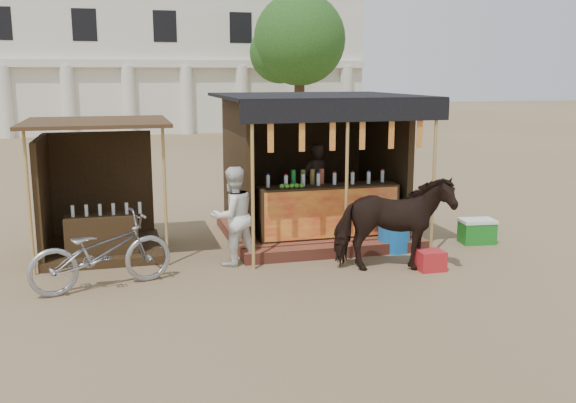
{
  "coord_description": "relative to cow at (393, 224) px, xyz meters",
  "views": [
    {
      "loc": [
        -2.66,
        -8.39,
        3.16
      ],
      "look_at": [
        0.0,
        1.6,
        1.1
      ],
      "focal_mm": 40.0,
      "sensor_mm": 36.0,
      "label": 1
    }
  ],
  "objects": [
    {
      "name": "motorbike",
      "position": [
        -4.54,
        0.31,
        -0.23
      ],
      "size": [
        2.25,
        1.32,
        1.12
      ],
      "primitive_type": "imported",
      "rotation": [
        0.0,
        0.0,
        1.86
      ],
      "color": "#93939B",
      "rests_on": "ground"
    },
    {
      "name": "cow",
      "position": [
        0.0,
        0.0,
        0.0
      ],
      "size": [
        1.99,
        1.18,
        1.57
      ],
      "primitive_type": "imported",
      "rotation": [
        0.0,
        0.0,
        1.38
      ],
      "color": "black",
      "rests_on": "ground"
    },
    {
      "name": "red_crate",
      "position": [
        0.63,
        -0.12,
        -0.62
      ],
      "size": [
        0.43,
        0.37,
        0.33
      ],
      "primitive_type": "cube",
      "rotation": [
        0.0,
        0.0,
        -0.01
      ],
      "color": "#AD1C21",
      "rests_on": "ground"
    },
    {
      "name": "secondary_stall",
      "position": [
        -4.73,
        2.34,
        0.06
      ],
      "size": [
        2.4,
        2.4,
        2.38
      ],
      "color": "#322312",
      "rests_on": "ground"
    },
    {
      "name": "blue_barrel",
      "position": [
        0.52,
        1.1,
        -0.44
      ],
      "size": [
        0.59,
        0.59,
        0.7
      ],
      "primitive_type": "cylinder",
      "rotation": [
        0.0,
        0.0,
        -0.04
      ],
      "color": "blue",
      "rests_on": "ground"
    },
    {
      "name": "bystander",
      "position": [
        -2.43,
        1.05,
        0.04
      ],
      "size": [
        0.98,
        0.88,
        1.66
      ],
      "primitive_type": "imported",
      "rotation": [
        0.0,
        0.0,
        3.5
      ],
      "color": "white",
      "rests_on": "ground"
    },
    {
      "name": "tree",
      "position": [
        4.24,
        21.25,
        3.85
      ],
      "size": [
        4.5,
        4.4,
        7.0
      ],
      "color": "#382314",
      "rests_on": "ground"
    },
    {
      "name": "main_stall",
      "position": [
        -0.56,
        2.46,
        0.24
      ],
      "size": [
        3.6,
        3.61,
        2.78
      ],
      "color": "brown",
      "rests_on": "ground"
    },
    {
      "name": "background_building",
      "position": [
        -3.57,
        29.05,
        3.19
      ],
      "size": [
        26.0,
        7.45,
        8.18
      ],
      "color": "silver",
      "rests_on": "ground"
    },
    {
      "name": "cooler",
      "position": [
        2.29,
        1.22,
        -0.55
      ],
      "size": [
        0.69,
        0.51,
        0.46
      ],
      "color": "#1A751E",
      "rests_on": "ground"
    },
    {
      "name": "ground",
      "position": [
        -1.57,
        -0.9,
        -0.79
      ],
      "size": [
        120.0,
        120.0,
        0.0
      ],
      "primitive_type": "plane",
      "color": "#846B4C",
      "rests_on": "ground"
    }
  ]
}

